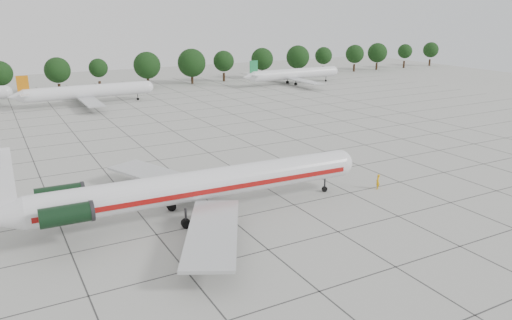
# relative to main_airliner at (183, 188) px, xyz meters

# --- Properties ---
(ground) EXTENTS (260.00, 260.00, 0.00)m
(ground) POSITION_rel_main_airliner_xyz_m (12.16, 5.43, -3.40)
(ground) COLOR #A8A8A1
(ground) RESTS_ON ground
(apron_joints) EXTENTS (170.00, 170.00, 0.02)m
(apron_joints) POSITION_rel_main_airliner_xyz_m (12.16, 20.43, -3.39)
(apron_joints) COLOR #383838
(apron_joints) RESTS_ON ground
(main_airliner) EXTENTS (41.09, 32.26, 9.63)m
(main_airliner) POSITION_rel_main_airliner_xyz_m (0.00, 0.00, 0.00)
(main_airliner) COLOR silver
(main_airliner) RESTS_ON ground
(ground_crew) EXTENTS (0.82, 0.77, 1.88)m
(ground_crew) POSITION_rel_main_airliner_xyz_m (23.92, -3.11, -2.46)
(ground_crew) COLOR #E19F0D
(ground_crew) RESTS_ON ground
(bg_airliner_c) EXTENTS (28.24, 27.20, 7.40)m
(bg_airliner_c) POSITION_rel_main_airliner_xyz_m (4.02, 71.29, -0.49)
(bg_airliner_c) COLOR silver
(bg_airliner_c) RESTS_ON ground
(bg_airliner_d) EXTENTS (28.24, 27.20, 7.40)m
(bg_airliner_d) POSITION_rel_main_airliner_xyz_m (62.40, 75.19, -0.49)
(bg_airliner_d) COLOR silver
(bg_airliner_d) RESTS_ON ground
(tree_line) EXTENTS (249.86, 8.44, 10.22)m
(tree_line) POSITION_rel_main_airliner_xyz_m (0.48, 90.43, 2.58)
(tree_line) COLOR #332114
(tree_line) RESTS_ON ground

